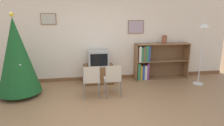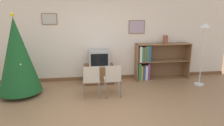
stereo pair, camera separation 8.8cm
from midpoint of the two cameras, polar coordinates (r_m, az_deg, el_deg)
name	(u,v)px [view 2 (the right image)]	position (r m, az deg, el deg)	size (l,w,h in m)	color
ground_plane	(105,123)	(3.94, -1.22, -16.75)	(24.00, 24.00, 0.00)	#936B47
wall_back	(96,36)	(5.99, -4.13, 7.81)	(8.42, 0.11, 2.70)	silver
christmas_tree	(17,56)	(5.32, -25.00, 1.90)	(1.02, 1.02, 2.03)	maroon
tv_console	(99,74)	(5.90, -3.29, -3.10)	(0.86, 0.53, 0.53)	brown
television	(99,58)	(5.77, -3.35, 1.46)	(0.58, 0.52, 0.44)	#9E9E99
folding_chair_left	(91,80)	(4.79, -5.39, -4.73)	(0.40, 0.40, 0.82)	#BCB29E
folding_chair_right	(113,79)	(4.83, 0.78, -4.48)	(0.40, 0.40, 0.82)	#BCB29E
bookshelf	(153,62)	(6.25, 11.93, 0.21)	(1.66, 0.36, 1.11)	olive
vase	(165,39)	(6.24, 15.38, 6.51)	(0.15, 0.15, 0.25)	brown
standing_lamp	(204,38)	(6.04, 25.23, 6.44)	(0.28, 0.28, 1.75)	silver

